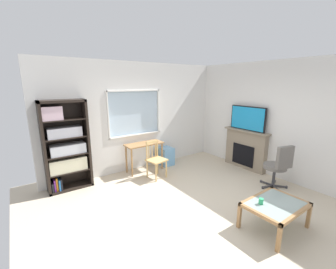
{
  "coord_description": "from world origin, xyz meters",
  "views": [
    {
      "loc": [
        -2.62,
        -2.72,
        2.26
      ],
      "look_at": [
        0.0,
        0.99,
        1.19
      ],
      "focal_mm": 23.26,
      "sensor_mm": 36.0,
      "label": 1
    }
  ],
  "objects": [
    {
      "name": "wall_right",
      "position": [
        2.5,
        0.0,
        1.4
      ],
      "size": [
        0.12,
        5.0,
        2.79
      ],
      "primitive_type": "cube",
      "color": "silver",
      "rests_on": "ground"
    },
    {
      "name": "plastic_drawer_unit",
      "position": [
        0.72,
        2.1,
        0.25
      ],
      "size": [
        0.35,
        0.4,
        0.49
      ],
      "primitive_type": "cube",
      "color": "#72ADDB",
      "rests_on": "ground"
    },
    {
      "name": "office_chair",
      "position": [
        1.86,
        -0.5,
        0.55
      ],
      "size": [
        0.58,
        0.61,
        1.0
      ],
      "color": "slate",
      "rests_on": "ground"
    },
    {
      "name": "wall_back_with_window",
      "position": [
        0.01,
        2.4,
        1.38
      ],
      "size": [
        4.87,
        0.15,
        2.79
      ],
      "color": "silver",
      "rests_on": "ground"
    },
    {
      "name": "sippy_cup",
      "position": [
        0.32,
        -1.07,
        0.48
      ],
      "size": [
        0.07,
        0.07,
        0.09
      ],
      "primitive_type": "cylinder",
      "color": "#33B770",
      "rests_on": "coffee_table"
    },
    {
      "name": "ground",
      "position": [
        0.0,
        0.0,
        -0.01
      ],
      "size": [
        5.87,
        5.8,
        0.02
      ],
      "primitive_type": "cube",
      "color": "beige"
    },
    {
      "name": "desk_under_window",
      "position": [
        0.0,
        2.05,
        0.62
      ],
      "size": [
        0.99,
        0.42,
        0.75
      ],
      "color": "#A37547",
      "rests_on": "ground"
    },
    {
      "name": "fireplace",
      "position": [
        2.34,
        0.66,
        0.53
      ],
      "size": [
        0.26,
        1.27,
        1.05
      ],
      "color": "gray",
      "rests_on": "ground"
    },
    {
      "name": "bookshelf",
      "position": [
        -1.85,
        2.16,
        0.96
      ],
      "size": [
        0.9,
        0.38,
        1.94
      ],
      "color": "black",
      "rests_on": "ground"
    },
    {
      "name": "wooden_chair",
      "position": [
        0.02,
        1.54,
        0.46
      ],
      "size": [
        0.48,
        0.47,
        0.9
      ],
      "color": "tan",
      "rests_on": "ground"
    },
    {
      "name": "tv",
      "position": [
        2.32,
        0.66,
        1.37
      ],
      "size": [
        0.06,
        1.01,
        0.63
      ],
      "color": "black",
      "rests_on": "fireplace"
    },
    {
      "name": "coffee_table",
      "position": [
        0.53,
        -1.19,
        0.37
      ],
      "size": [
        0.95,
        0.69,
        0.43
      ],
      "color": "#8C9E99",
      "rests_on": "ground"
    }
  ]
}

